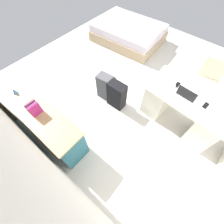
# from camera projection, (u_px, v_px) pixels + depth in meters

# --- Properties ---
(ground_plane) EXTENTS (5.87, 5.87, 0.00)m
(ground_plane) POSITION_uv_depth(u_px,v_px,m) (133.00, 85.00, 3.72)
(ground_plane) COLOR beige
(wall_back) EXTENTS (4.54, 0.10, 2.87)m
(wall_back) POSITION_uv_depth(u_px,v_px,m) (4.00, 126.00, 1.50)
(wall_back) COLOR silver
(wall_back) RESTS_ON ground_plane
(desk) EXTENTS (1.48, 0.76, 0.76)m
(desk) POSITION_uv_depth(u_px,v_px,m) (182.00, 110.00, 2.84)
(desk) COLOR silver
(desk) RESTS_ON ground_plane
(office_chair) EXTENTS (0.55, 0.55, 0.94)m
(office_chair) POSITION_uv_depth(u_px,v_px,m) (205.00, 84.00, 3.17)
(office_chair) COLOR black
(office_chair) RESTS_ON ground_plane
(credenza) EXTENTS (1.80, 0.48, 0.76)m
(credenza) POSITION_uv_depth(u_px,v_px,m) (43.00, 122.00, 2.74)
(credenza) COLOR #235B6B
(credenza) RESTS_ON ground_plane
(bed) EXTENTS (2.00, 1.54, 0.58)m
(bed) POSITION_uv_depth(u_px,v_px,m) (129.00, 33.00, 4.51)
(bed) COLOR tan
(bed) RESTS_ON ground_plane
(suitcase_black) EXTENTS (0.37, 0.23, 0.62)m
(suitcase_black) POSITION_uv_depth(u_px,v_px,m) (117.00, 95.00, 3.15)
(suitcase_black) COLOR black
(suitcase_black) RESTS_ON ground_plane
(suitcase_spare_grey) EXTENTS (0.38, 0.26, 0.59)m
(suitcase_spare_grey) POSITION_uv_depth(u_px,v_px,m) (106.00, 87.00, 3.29)
(suitcase_spare_grey) COLOR #4C4C51
(suitcase_spare_grey) RESTS_ON ground_plane
(laptop) EXTENTS (0.32, 0.24, 0.21)m
(laptop) POSITION_uv_depth(u_px,v_px,m) (187.00, 94.00, 2.53)
(laptop) COLOR #B7B7BC
(laptop) RESTS_ON desk
(computer_mouse) EXTENTS (0.07, 0.10, 0.03)m
(computer_mouse) POSITION_uv_depth(u_px,v_px,m) (174.00, 86.00, 2.67)
(computer_mouse) COLOR white
(computer_mouse) RESTS_ON desk
(cell_phone_near_laptop) EXTENTS (0.08, 0.14, 0.01)m
(cell_phone_near_laptop) POSITION_uv_depth(u_px,v_px,m) (206.00, 105.00, 2.46)
(cell_phone_near_laptop) COLOR black
(cell_phone_near_laptop) RESTS_ON desk
(cell_phone_by_mouse) EXTENTS (0.07, 0.14, 0.01)m
(cell_phone_by_mouse) POSITION_uv_depth(u_px,v_px,m) (177.00, 85.00, 2.70)
(cell_phone_by_mouse) COLOR black
(cell_phone_by_mouse) RESTS_ON desk
(book_row) EXTENTS (0.16, 0.17, 0.23)m
(book_row) POSITION_uv_depth(u_px,v_px,m) (33.00, 108.00, 2.31)
(book_row) COLOR #AD2771
(book_row) RESTS_ON credenza
(figurine_small) EXTENTS (0.08, 0.08, 0.11)m
(figurine_small) POSITION_uv_depth(u_px,v_px,m) (15.00, 91.00, 2.55)
(figurine_small) COLOR #4C7FBF
(figurine_small) RESTS_ON credenza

